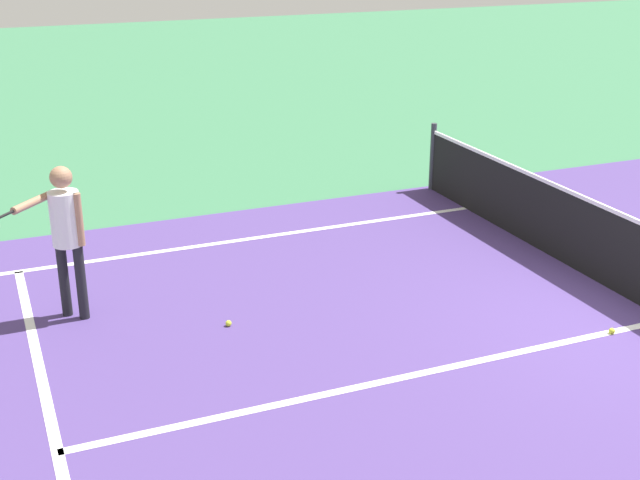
# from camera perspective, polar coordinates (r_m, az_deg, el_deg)

# --- Properties ---
(line_sideline_left) EXTENTS (0.10, 11.89, 0.01)m
(line_sideline_left) POSITION_cam_1_polar(r_m,az_deg,el_deg) (11.20, -17.14, -1.68)
(line_sideline_left) COLOR white
(line_sideline_left) RESTS_ON ground_plane
(line_service_near) EXTENTS (8.22, 0.10, 0.01)m
(line_service_near) POSITION_cam_1_polar(r_m,az_deg,el_deg) (7.51, -17.09, -13.38)
(line_service_near) COLOR white
(line_service_near) RESTS_ON ground_plane
(line_center_service) EXTENTS (0.10, 6.40, 0.01)m
(line_center_service) POSITION_cam_1_polar(r_m,az_deg,el_deg) (8.27, 5.68, -9.06)
(line_center_service) COLOR white
(line_center_service) RESTS_ON ground_plane
(player_near) EXTENTS (0.83, 1.02, 1.70)m
(player_near) POSITION_cam_1_polar(r_m,az_deg,el_deg) (9.36, -16.68, 0.91)
(player_near) COLOR black
(player_near) RESTS_ON ground_plane
(tennis_ball_near_net) EXTENTS (0.07, 0.07, 0.07)m
(tennis_ball_near_net) POSITION_cam_1_polar(r_m,az_deg,el_deg) (9.52, 18.88, -5.76)
(tennis_ball_near_net) COLOR #CCE033
(tennis_ball_near_net) RESTS_ON ground_plane
(tennis_ball_mid_court) EXTENTS (0.07, 0.07, 0.07)m
(tennis_ball_mid_court) POSITION_cam_1_polar(r_m,az_deg,el_deg) (9.23, -6.12, -5.54)
(tennis_ball_mid_court) COLOR #CCE033
(tennis_ball_mid_court) RESTS_ON ground_plane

